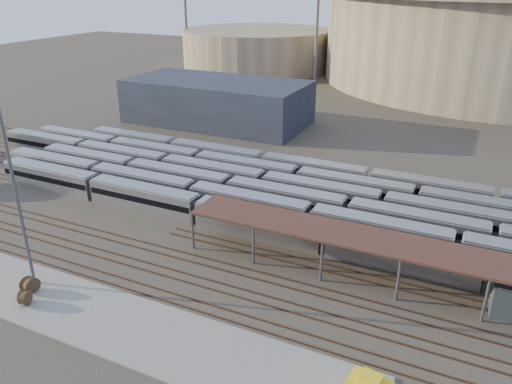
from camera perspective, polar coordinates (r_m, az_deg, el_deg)
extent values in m
plane|color=#383026|center=(60.67, -1.32, -8.62)|extent=(420.00, 420.00, 0.00)
cube|color=gray|center=(52.79, -14.03, -14.84)|extent=(50.00, 9.00, 0.20)
cube|color=silver|center=(63.80, 7.95, -5.26)|extent=(112.00, 2.90, 3.60)
cube|color=silver|center=(68.32, 6.21, -3.12)|extent=(112.00, 2.90, 3.60)
cube|color=silver|center=(70.95, 10.34, -2.33)|extent=(112.00, 2.90, 3.60)
cube|color=silver|center=(79.11, 0.83, 0.85)|extent=(112.00, 2.90, 3.60)
cube|color=silver|center=(81.25, 4.68, 1.40)|extent=(112.00, 2.90, 3.60)
cube|color=silver|center=(82.23, 12.70, 1.15)|extent=(112.00, 2.90, 3.60)
cylinder|color=#58585D|center=(63.92, -7.25, -4.44)|extent=(0.30, 0.30, 5.00)
cylinder|color=#58585D|center=(68.00, -4.82, -2.54)|extent=(0.30, 0.30, 5.00)
cylinder|color=#58585D|center=(60.17, -0.29, -6.13)|extent=(0.30, 0.30, 5.00)
cylinder|color=#58585D|center=(64.48, 1.80, -3.99)|extent=(0.30, 0.30, 5.00)
cylinder|color=#58585D|center=(57.46, 7.49, -7.90)|extent=(0.30, 0.30, 5.00)
cylinder|color=#58585D|center=(61.96, 9.10, -5.52)|extent=(0.30, 0.30, 5.00)
cylinder|color=#58585D|center=(55.95, 15.95, -9.65)|extent=(0.30, 0.30, 5.00)
cylinder|color=#58585D|center=(60.56, 16.91, -7.05)|extent=(0.30, 0.30, 5.00)
cylinder|color=#58585D|center=(55.72, 24.75, -11.23)|extent=(0.30, 0.30, 5.00)
cylinder|color=#58585D|center=(60.35, 24.99, -8.49)|extent=(0.30, 0.30, 5.00)
cube|color=#3D1F19|center=(56.66, 21.03, -6.80)|extent=(60.00, 6.00, 0.30)
cube|color=#4C3323|center=(59.31, -2.10, -9.35)|extent=(170.00, 0.12, 0.18)
cube|color=#4C3323|center=(60.44, -1.43, -8.66)|extent=(170.00, 0.12, 0.18)
cube|color=#4C3323|center=(56.41, -4.01, -11.32)|extent=(170.00, 0.12, 0.18)
cube|color=#4C3323|center=(57.48, -3.27, -10.56)|extent=(170.00, 0.12, 0.18)
cube|color=#4C3323|center=(53.65, -6.16, -13.48)|extent=(170.00, 0.12, 0.18)
cube|color=#4C3323|center=(54.67, -5.32, -12.65)|extent=(170.00, 0.12, 0.18)
cylinder|color=#9B8569|center=(186.65, 26.99, 15.45)|extent=(116.00, 116.00, 28.00)
cylinder|color=#9B8569|center=(196.19, 0.20, 16.08)|extent=(56.00, 56.00, 14.00)
cube|color=#1E232D|center=(119.62, -4.48, 10.24)|extent=(42.00, 20.00, 10.00)
cylinder|color=#58585D|center=(165.28, 6.98, 18.37)|extent=(1.00, 1.00, 36.00)
cylinder|color=#58585D|center=(198.59, -8.03, 19.15)|extent=(1.00, 1.00, 36.00)
cylinder|color=#58585D|center=(208.94, 17.24, 18.59)|extent=(1.00, 1.00, 36.00)
cylinder|color=brown|center=(60.95, -24.43, -9.62)|extent=(1.33, 1.94, 1.78)
cylinder|color=brown|center=(59.13, -24.91, -10.86)|extent=(1.35, 1.83, 1.64)
cylinder|color=#58585D|center=(57.97, -25.76, -0.01)|extent=(0.36, 0.36, 22.43)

